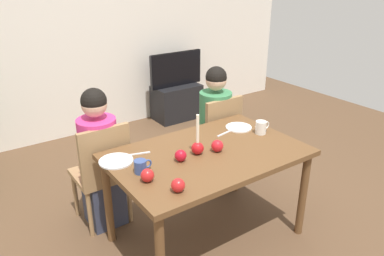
# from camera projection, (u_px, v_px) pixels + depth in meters

# --- Properties ---
(ground_plane) EXTENTS (7.68, 7.68, 0.00)m
(ground_plane) POSITION_uv_depth(u_px,v_px,m) (206.00, 236.00, 3.01)
(ground_plane) COLOR brown
(back_wall) EXTENTS (6.40, 0.10, 2.60)m
(back_wall) POSITION_uv_depth(u_px,v_px,m) (77.00, 30.00, 4.47)
(back_wall) COLOR silver
(back_wall) RESTS_ON ground
(dining_table) EXTENTS (1.40, 0.90, 0.75)m
(dining_table) POSITION_uv_depth(u_px,v_px,m) (208.00, 162.00, 2.75)
(dining_table) COLOR brown
(dining_table) RESTS_ON ground
(chair_left) EXTENTS (0.40, 0.40, 0.90)m
(chair_left) POSITION_uv_depth(u_px,v_px,m) (103.00, 169.00, 2.97)
(chair_left) COLOR #99754C
(chair_left) RESTS_ON ground
(chair_right) EXTENTS (0.40, 0.40, 0.90)m
(chair_right) POSITION_uv_depth(u_px,v_px,m) (217.00, 135.00, 3.57)
(chair_right) COLOR #99754C
(chair_right) RESTS_ON ground
(person_left_child) EXTENTS (0.30, 0.30, 1.17)m
(person_left_child) POSITION_uv_depth(u_px,v_px,m) (100.00, 161.00, 2.97)
(person_left_child) COLOR #33384C
(person_left_child) RESTS_ON ground
(person_right_child) EXTENTS (0.30, 0.30, 1.17)m
(person_right_child) POSITION_uv_depth(u_px,v_px,m) (215.00, 129.00, 3.57)
(person_right_child) COLOR #33384C
(person_right_child) RESTS_ON ground
(tv_stand) EXTENTS (0.64, 0.40, 0.48)m
(tv_stand) POSITION_uv_depth(u_px,v_px,m) (177.00, 102.00, 5.28)
(tv_stand) COLOR black
(tv_stand) RESTS_ON ground
(tv) EXTENTS (0.79, 0.05, 0.46)m
(tv) POSITION_uv_depth(u_px,v_px,m) (176.00, 69.00, 5.10)
(tv) COLOR black
(tv) RESTS_ON tv_stand
(candle_centerpiece) EXTENTS (0.09, 0.09, 0.30)m
(candle_centerpiece) POSITION_uv_depth(u_px,v_px,m) (198.00, 146.00, 2.67)
(candle_centerpiece) COLOR red
(candle_centerpiece) RESTS_ON dining_table
(plate_left) EXTENTS (0.24, 0.24, 0.01)m
(plate_left) POSITION_uv_depth(u_px,v_px,m) (116.00, 161.00, 2.58)
(plate_left) COLOR silver
(plate_left) RESTS_ON dining_table
(plate_right) EXTENTS (0.22, 0.22, 0.01)m
(plate_right) POSITION_uv_depth(u_px,v_px,m) (239.00, 127.00, 3.12)
(plate_right) COLOR white
(plate_right) RESTS_ON dining_table
(mug_left) EXTENTS (0.13, 0.08, 0.09)m
(mug_left) POSITION_uv_depth(u_px,v_px,m) (141.00, 166.00, 2.43)
(mug_left) COLOR #33477F
(mug_left) RESTS_ON dining_table
(mug_right) EXTENTS (0.13, 0.09, 0.10)m
(mug_right) POSITION_uv_depth(u_px,v_px,m) (261.00, 127.00, 3.01)
(mug_right) COLOR silver
(mug_right) RESTS_ON dining_table
(fork_left) EXTENTS (0.18, 0.06, 0.01)m
(fork_left) POSITION_uv_depth(u_px,v_px,m) (138.00, 154.00, 2.69)
(fork_left) COLOR silver
(fork_left) RESTS_ON dining_table
(fork_right) EXTENTS (0.18, 0.05, 0.01)m
(fork_right) POSITION_uv_depth(u_px,v_px,m) (225.00, 133.00, 3.02)
(fork_right) COLOR silver
(fork_right) RESTS_ON dining_table
(apple_near_candle) EXTENTS (0.09, 0.09, 0.09)m
(apple_near_candle) POSITION_uv_depth(u_px,v_px,m) (147.00, 175.00, 2.33)
(apple_near_candle) COLOR red
(apple_near_candle) RESTS_ON dining_table
(apple_by_left_plate) EXTENTS (0.09, 0.09, 0.09)m
(apple_by_left_plate) POSITION_uv_depth(u_px,v_px,m) (178.00, 185.00, 2.23)
(apple_by_left_plate) COLOR red
(apple_by_left_plate) RESTS_ON dining_table
(apple_by_right_mug) EXTENTS (0.08, 0.08, 0.08)m
(apple_by_right_mug) POSITION_uv_depth(u_px,v_px,m) (181.00, 156.00, 2.58)
(apple_by_right_mug) COLOR #AF101F
(apple_by_right_mug) RESTS_ON dining_table
(apple_far_edge) EXTENTS (0.09, 0.09, 0.09)m
(apple_far_edge) POSITION_uv_depth(u_px,v_px,m) (217.00, 146.00, 2.71)
(apple_far_edge) COLOR red
(apple_far_edge) RESTS_ON dining_table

